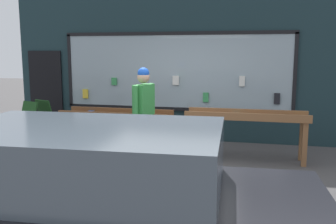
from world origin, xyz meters
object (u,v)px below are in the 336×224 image
Objects in this scene: display_table_left at (117,119)px; person_browsing at (144,106)px; display_table_right at (246,121)px; small_dog at (122,145)px; sandwich_board_sign at (37,122)px; parked_car at (88,199)px.

display_table_left is 1.29× the size of person_browsing.
display_table_right is 1.98m from person_browsing.
small_dog is 2.48m from sandwich_board_sign.
display_table_right is 2.43m from small_dog.
small_dog is 0.13× the size of parked_car.
display_table_left is 0.81m from small_dog.
small_dog is at bearing -164.74° from display_table_right.
parked_car is (0.98, -3.56, 0.44)m from small_dog.
display_table_right reaches higher than display_table_left.
small_dog is (0.33, -0.63, -0.40)m from display_table_left.
parked_car is (3.30, -4.41, 0.24)m from sandwich_board_sign.
small_dog is at bearing -61.90° from display_table_left.
display_table_left is at bearing 14.41° from sandwich_board_sign.
parked_car reaches higher than small_dog.
sandwich_board_sign is 5.52m from parked_car.
parked_car is at bearing -32.35° from sandwich_board_sign.
display_table_right is at bearing -55.07° from small_dog.
parked_car is at bearing -144.90° from small_dog.
sandwich_board_sign is (-4.62, 0.22, -0.25)m from display_table_right.
display_table_left is at bearing 69.94° from person_browsing.
display_table_left is 0.95m from person_browsing.
person_browsing is 3.22× the size of small_dog.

